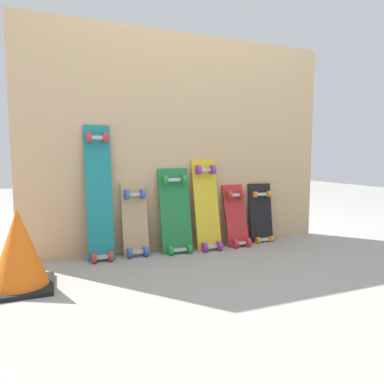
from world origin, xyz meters
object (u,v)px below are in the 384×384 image
(skateboard_natural, at_px, (135,223))
(skateboard_yellow, at_px, (207,208))
(skateboard_green, at_px, (176,215))
(skateboard_black, at_px, (261,217))
(skateboard_teal, at_px, (99,197))
(skateboard_red, at_px, (237,219))
(traffic_cone, at_px, (19,250))

(skateboard_natural, relative_size, skateboard_yellow, 0.78)
(skateboard_green, bearing_deg, skateboard_black, 2.84)
(skateboard_yellow, bearing_deg, skateboard_teal, 178.71)
(skateboard_teal, bearing_deg, skateboard_green, -1.22)
(skateboard_teal, relative_size, skateboard_green, 1.44)
(skateboard_natural, xyz_separation_m, skateboard_green, (0.30, -0.02, 0.05))
(skateboard_green, xyz_separation_m, skateboard_yellow, (0.25, -0.01, 0.04))
(skateboard_red, bearing_deg, skateboard_green, 179.31)
(traffic_cone, bearing_deg, skateboard_red, 14.05)
(skateboard_black, bearing_deg, traffic_cone, -166.54)
(skateboard_natural, bearing_deg, traffic_cone, -150.26)
(skateboard_natural, distance_m, skateboard_black, 1.06)
(skateboard_teal, relative_size, skateboard_natural, 1.68)
(skateboard_natural, xyz_separation_m, skateboard_black, (1.06, 0.02, -0.03))
(skateboard_natural, height_order, traffic_cone, skateboard_natural)
(skateboard_natural, distance_m, skateboard_green, 0.30)
(skateboard_teal, xyz_separation_m, skateboard_yellow, (0.80, -0.02, -0.12))
(skateboard_yellow, height_order, traffic_cone, skateboard_yellow)
(skateboard_teal, bearing_deg, skateboard_black, 1.15)
(skateboard_green, distance_m, skateboard_black, 0.77)
(skateboard_black, bearing_deg, skateboard_red, -170.15)
(skateboard_red, xyz_separation_m, skateboard_black, (0.25, 0.04, -0.00))
(skateboard_black, bearing_deg, skateboard_yellow, -175.07)
(skateboard_green, height_order, skateboard_black, skateboard_green)
(skateboard_yellow, distance_m, skateboard_red, 0.28)
(skateboard_yellow, xyz_separation_m, skateboard_red, (0.26, 0.00, -0.10))
(skateboard_red, relative_size, skateboard_black, 0.98)
(skateboard_natural, height_order, skateboard_red, skateboard_natural)
(skateboard_teal, bearing_deg, skateboard_natural, 2.02)
(skateboard_yellow, bearing_deg, skateboard_red, 0.04)
(traffic_cone, bearing_deg, skateboard_yellow, 16.78)
(skateboard_natural, relative_size, skateboard_black, 1.06)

